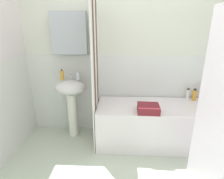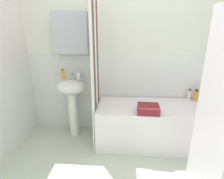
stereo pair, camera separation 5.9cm
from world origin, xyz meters
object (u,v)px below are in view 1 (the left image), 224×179
at_px(sink, 71,96).
at_px(shampoo_bottle, 194,95).
at_px(soap_dispenser, 62,75).
at_px(body_wash_bottle, 188,94).
at_px(toothbrush_cup, 78,76).
at_px(bathtub, 155,124).
at_px(towel_folded, 148,109).
at_px(conditioner_bottle, 203,94).

distance_m(sink, shampoo_bottle, 1.79).
relative_size(soap_dispenser, shampoo_bottle, 0.89).
bearing_deg(body_wash_bottle, soap_dispenser, -177.15).
bearing_deg(toothbrush_cup, shampoo_bottle, 1.43).
distance_m(bathtub, shampoo_bottle, 0.72).
bearing_deg(toothbrush_cup, sink, -152.71).
xyz_separation_m(sink, towel_folded, (1.06, -0.33, -0.02)).
bearing_deg(conditioner_bottle, shampoo_bottle, -178.63).
height_order(toothbrush_cup, towel_folded, toothbrush_cup).
height_order(sink, soap_dispenser, soap_dispenser).
relative_size(body_wash_bottle, towel_folded, 0.63).
bearing_deg(sink, body_wash_bottle, 4.43).
relative_size(sink, toothbrush_cup, 8.62).
height_order(toothbrush_cup, bathtub, toothbrush_cup).
relative_size(soap_dispenser, towel_folded, 0.59).
relative_size(toothbrush_cup, body_wash_bottle, 0.61).
height_order(sink, bathtub, sink).
relative_size(sink, bathtub, 0.54).
height_order(bathtub, body_wash_bottle, body_wash_bottle).
bearing_deg(sink, towel_folded, -17.48).
bearing_deg(bathtub, soap_dispenser, 172.63).
xyz_separation_m(soap_dispenser, towel_folded, (1.18, -0.37, -0.32)).
height_order(sink, towel_folded, sink).
bearing_deg(towel_folded, conditioner_bottle, 26.93).
bearing_deg(towel_folded, toothbrush_cup, 157.96).
distance_m(soap_dispenser, towel_folded, 1.28).
relative_size(shampoo_bottle, towel_folded, 0.66).
distance_m(bathtub, body_wash_bottle, 0.67).
xyz_separation_m(toothbrush_cup, shampoo_bottle, (1.68, 0.04, -0.27)).
relative_size(sink, body_wash_bottle, 5.23).
distance_m(sink, body_wash_bottle, 1.71).
xyz_separation_m(soap_dispenser, bathtub, (1.33, -0.17, -0.66)).
xyz_separation_m(sink, shampoo_bottle, (1.78, 0.10, 0.02)).
bearing_deg(shampoo_bottle, toothbrush_cup, -178.57).
height_order(shampoo_bottle, body_wash_bottle, shampoo_bottle).
xyz_separation_m(soap_dispenser, conditioner_bottle, (2.03, 0.06, -0.27)).
bearing_deg(bathtub, sink, 173.80).
bearing_deg(conditioner_bottle, soap_dispenser, -178.38).
relative_size(soap_dispenser, bathtub, 0.10).
bearing_deg(body_wash_bottle, toothbrush_cup, -177.19).
bearing_deg(toothbrush_cup, bathtub, -9.49).
distance_m(conditioner_bottle, shampoo_bottle, 0.13).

